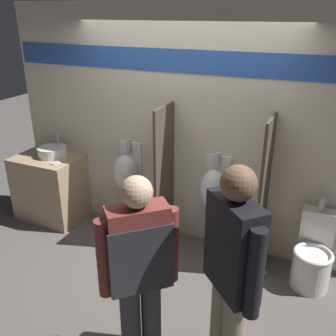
{
  "coord_description": "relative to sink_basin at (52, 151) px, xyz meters",
  "views": [
    {
      "loc": [
        1.49,
        -3.17,
        2.6
      ],
      "look_at": [
        0.0,
        0.17,
        1.05
      ],
      "focal_mm": 40.0,
      "sensor_mm": 36.0,
      "label": 1
    }
  ],
  "objects": [
    {
      "name": "sink_counter",
      "position": [
        -0.05,
        -0.06,
        -0.49
      ],
      "size": [
        0.83,
        0.61,
        0.86
      ],
      "color": "tan",
      "rests_on": "ground_plane"
    },
    {
      "name": "display_wall",
      "position": [
        1.7,
        0.27,
        0.44
      ],
      "size": [
        4.42,
        0.07,
        2.7
      ],
      "color": "beige",
      "rests_on": "ground_plane"
    },
    {
      "name": "person_with_lanyard",
      "position": [
        2.75,
        -1.47,
        0.04
      ],
      "size": [
        0.47,
        0.46,
        1.75
      ],
      "rotation": [
        0.0,
        0.0,
        2.36
      ],
      "color": "gray",
      "rests_on": "ground_plane"
    },
    {
      "name": "sink_basin",
      "position": [
        0.0,
        0.0,
        0.0
      ],
      "size": [
        0.36,
        0.36,
        0.26
      ],
      "color": "white",
      "rests_on": "sink_counter"
    },
    {
      "name": "toilet",
      "position": [
        3.25,
        -0.05,
        -0.63
      ],
      "size": [
        0.39,
        0.55,
        0.89
      ],
      "color": "white",
      "rests_on": "ground_plane"
    },
    {
      "name": "divider_mid",
      "position": [
        2.69,
        0.0,
        -0.09
      ],
      "size": [
        0.03,
        0.48,
        1.67
      ],
      "color": "#4C4238",
      "rests_on": "ground_plane"
    },
    {
      "name": "cell_phone",
      "position": [
        0.2,
        -0.18,
        -0.06
      ],
      "size": [
        0.07,
        0.14,
        0.01
      ],
      "color": "#B7B7BC",
      "rests_on": "sink_counter"
    },
    {
      "name": "person_in_vest",
      "position": [
        2.14,
        -1.64,
        0.03
      ],
      "size": [
        0.46,
        0.45,
        1.64
      ],
      "rotation": [
        0.0,
        0.0,
        0.75
      ],
      "color": "#3D3D42",
      "rests_on": "ground_plane"
    },
    {
      "name": "urinal_near_counter",
      "position": [
        1.02,
        0.09,
        -0.15
      ],
      "size": [
        0.3,
        0.32,
        1.17
      ],
      "color": "silver",
      "rests_on": "ground_plane"
    },
    {
      "name": "urinal_far",
      "position": [
        2.14,
        0.09,
        -0.15
      ],
      "size": [
        0.3,
        0.32,
        1.17
      ],
      "color": "silver",
      "rests_on": "ground_plane"
    },
    {
      "name": "divider_near_counter",
      "position": [
        1.58,
        0.0,
        -0.09
      ],
      "size": [
        0.03,
        0.48,
        1.67
      ],
      "color": "#4C4238",
      "rests_on": "ground_plane"
    },
    {
      "name": "ground_plane",
      "position": [
        1.7,
        -0.33,
        -0.93
      ],
      "size": [
        16.0,
        16.0,
        0.0
      ],
      "primitive_type": "plane",
      "color": "#5B5651"
    }
  ]
}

